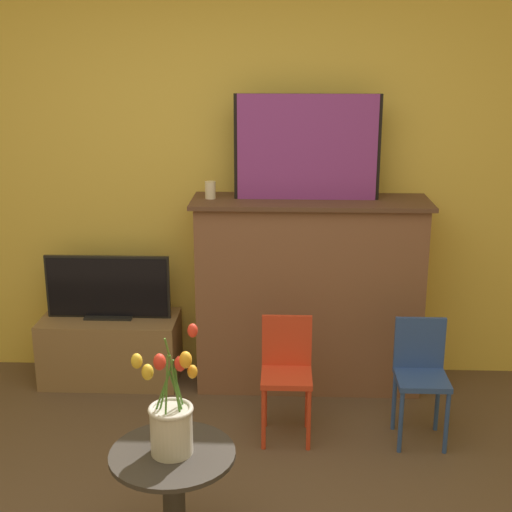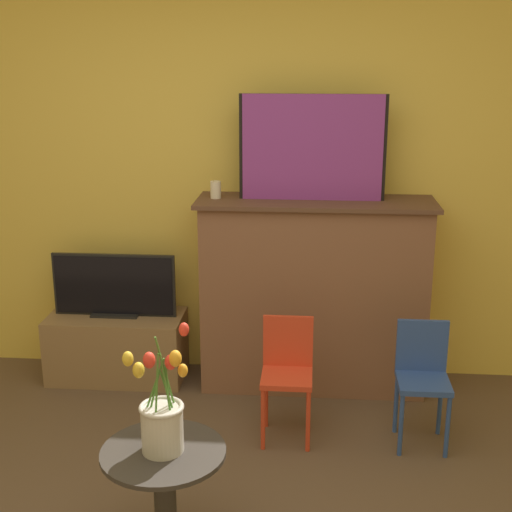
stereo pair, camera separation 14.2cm
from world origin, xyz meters
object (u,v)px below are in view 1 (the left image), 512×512
at_px(chair_blue, 421,371).
at_px(vase_tulips, 171,420).
at_px(tv_monitor, 108,288).
at_px(chair_red, 287,368).
at_px(painting, 307,147).

height_order(chair_blue, vase_tulips, vase_tulips).
bearing_deg(tv_monitor, chair_red, -29.62).
relative_size(painting, chair_blue, 1.29).
height_order(chair_red, vase_tulips, vase_tulips).
xyz_separation_m(chair_red, chair_blue, (0.72, -0.00, 0.00)).
bearing_deg(painting, chair_red, -99.37).
xyz_separation_m(painting, tv_monitor, (-1.22, -0.01, -0.88)).
xyz_separation_m(chair_blue, vase_tulips, (-1.18, -1.04, 0.26)).
relative_size(tv_monitor, vase_tulips, 1.51).
bearing_deg(chair_red, tv_monitor, 150.38).
height_order(chair_red, chair_blue, same).
bearing_deg(chair_blue, chair_red, 179.81).
bearing_deg(tv_monitor, painting, 0.67).
bearing_deg(vase_tulips, chair_red, 66.20).
bearing_deg(vase_tulips, painting, 71.49).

